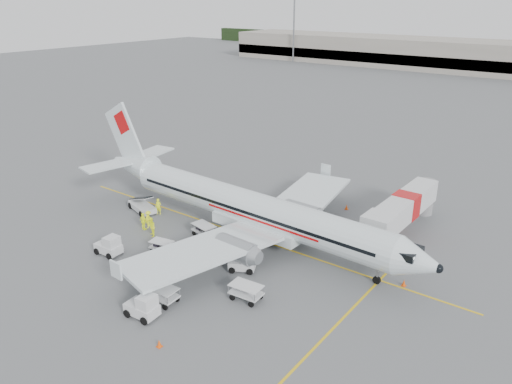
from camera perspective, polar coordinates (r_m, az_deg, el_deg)
ground at (r=48.43m, az=-1.42°, el=-4.88°), size 360.00×360.00×0.00m
stripe_lead at (r=48.43m, az=-1.42°, el=-4.88°), size 44.00×0.20×0.01m
stripe_cross at (r=36.17m, az=8.69°, el=-15.28°), size 0.20×20.00×0.01m
terminal_west at (r=178.00m, az=14.93°, el=15.32°), size 110.00×22.00×9.00m
mast_west at (r=180.61m, az=4.34°, el=18.10°), size 3.20×1.20×22.00m
aircraft at (r=45.62m, az=-0.39°, el=0.59°), size 39.21×31.34×10.48m
jet_bridge at (r=50.10m, az=16.62°, el=-2.39°), size 3.09×15.24×3.99m
belt_loader at (r=54.41m, az=-12.96°, el=-0.78°), size 5.49×3.33×2.79m
tug_fore at (r=42.09m, az=-1.60°, el=-7.92°), size 2.53×2.12×1.70m
tug_mid at (r=37.43m, az=-12.94°, el=-12.48°), size 2.52×1.57×1.86m
tug_aft at (r=46.44m, az=-16.55°, el=-5.79°), size 2.45×1.49×1.84m
cart_loaded_a at (r=45.82m, az=-10.70°, el=-6.14°), size 2.28×1.59×1.09m
cart_loaded_b at (r=48.07m, az=-5.97°, el=-4.39°), size 2.61×1.85×1.24m
cart_empty_a at (r=38.80m, az=-10.69°, el=-11.46°), size 2.56×1.61×1.29m
cart_empty_b at (r=38.45m, az=-1.13°, el=-11.39°), size 2.56×1.63×1.28m
cone_nose at (r=41.94m, az=16.55°, el=-9.90°), size 0.36×0.36×0.58m
cone_port at (r=54.75m, az=10.31°, el=-1.69°), size 0.35×0.35×0.57m
cone_stbd at (r=34.77m, az=-11.01°, el=-16.60°), size 0.35×0.35×0.57m
crew_a at (r=53.49m, az=-11.09°, el=-1.64°), size 0.75×0.66×1.73m
crew_b at (r=48.73m, az=-11.89°, el=-3.96°), size 1.17×1.12×1.91m
crew_c at (r=51.04m, az=-12.19°, el=-2.97°), size 0.97×1.19×1.60m
crew_d at (r=50.25m, az=-12.74°, el=-3.30°), size 1.07×0.51×1.78m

